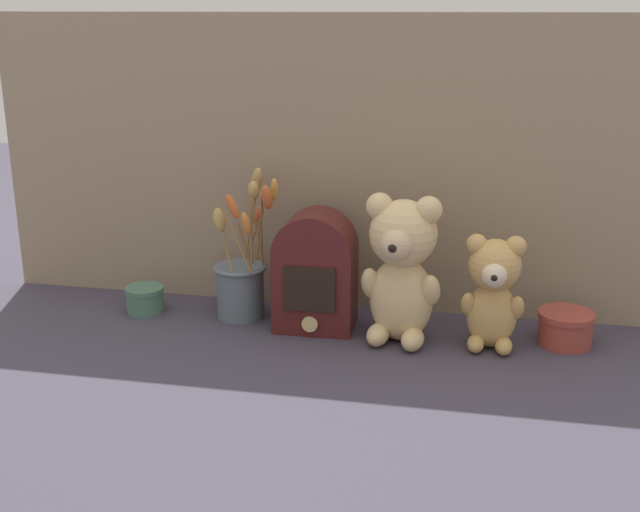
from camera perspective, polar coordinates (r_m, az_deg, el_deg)
The scene contains 8 objects.
ground_plane at distance 1.62m, azimuth -0.14°, elevation -5.47°, with size 4.00×4.00×0.00m, color #3D3847.
backdrop_wall at distance 1.69m, azimuth 0.99°, elevation 6.43°, with size 1.49×0.02×0.62m.
teddy_bear_large at distance 1.54m, azimuth 5.82°, elevation -0.76°, with size 0.16×0.15×0.29m.
teddy_bear_medium at distance 1.55m, azimuth 12.22°, elevation -2.41°, with size 0.12×0.11×0.22m.
flower_vase at distance 1.68m, azimuth -5.58°, elevation -1.51°, with size 0.14×0.16×0.31m.
vintage_radio at distance 1.61m, azimuth -0.34°, elevation -1.04°, with size 0.16×0.12×0.24m.
decorative_tin_tall at distance 1.76m, azimuth -12.34°, elevation -3.03°, with size 0.08×0.08×0.06m.
decorative_tin_short at distance 1.63m, azimuth 17.05°, elevation -4.92°, with size 0.11×0.11×0.07m.
Camera 1 is at (0.30, -1.47, 0.63)m, focal length 45.00 mm.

